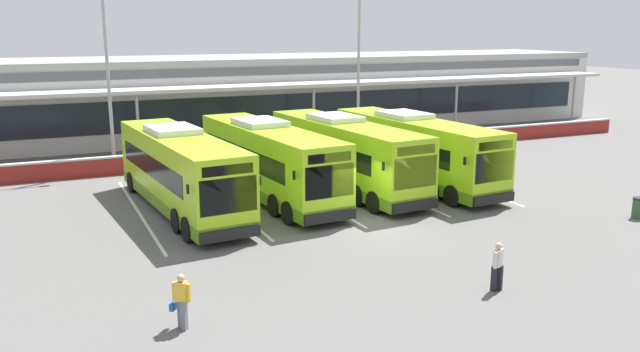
# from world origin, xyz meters

# --- Properties ---
(ground_plane) EXTENTS (200.00, 200.00, 0.00)m
(ground_plane) POSITION_xyz_m (0.00, 0.00, 0.00)
(ground_plane) COLOR #605E5B
(terminal_building) EXTENTS (70.00, 13.00, 6.00)m
(terminal_building) POSITION_xyz_m (-0.00, 26.91, 3.01)
(terminal_building) COLOR silver
(terminal_building) RESTS_ON ground
(red_barrier_wall) EXTENTS (60.00, 0.40, 1.10)m
(red_barrier_wall) POSITION_xyz_m (0.00, 14.50, 0.56)
(red_barrier_wall) COLOR maroon
(red_barrier_wall) RESTS_ON ground
(coach_bus_leftmost) EXTENTS (3.77, 12.32, 3.78)m
(coach_bus_leftmost) POSITION_xyz_m (-6.47, 5.54, 1.79)
(coach_bus_leftmost) COLOR #9ED11E
(coach_bus_leftmost) RESTS_ON ground
(coach_bus_left_centre) EXTENTS (3.77, 12.32, 3.78)m
(coach_bus_left_centre) POSITION_xyz_m (-1.99, 6.11, 1.79)
(coach_bus_left_centre) COLOR #9ED11E
(coach_bus_left_centre) RESTS_ON ground
(coach_bus_centre) EXTENTS (3.77, 12.32, 3.78)m
(coach_bus_centre) POSITION_xyz_m (2.17, 6.12, 1.79)
(coach_bus_centre) COLOR #9ED11E
(coach_bus_centre) RESTS_ON ground
(coach_bus_right_centre) EXTENTS (3.77, 12.32, 3.78)m
(coach_bus_right_centre) POSITION_xyz_m (6.10, 5.65, 1.79)
(coach_bus_right_centre) COLOR #9ED11E
(coach_bus_right_centre) RESTS_ON ground
(bay_stripe_far_west) EXTENTS (0.14, 13.00, 0.01)m
(bay_stripe_far_west) POSITION_xyz_m (-8.40, 6.00, 0.00)
(bay_stripe_far_west) COLOR silver
(bay_stripe_far_west) RESTS_ON ground
(bay_stripe_west) EXTENTS (0.14, 13.00, 0.01)m
(bay_stripe_west) POSITION_xyz_m (-4.20, 6.00, 0.00)
(bay_stripe_west) COLOR silver
(bay_stripe_west) RESTS_ON ground
(bay_stripe_mid_west) EXTENTS (0.14, 13.00, 0.01)m
(bay_stripe_mid_west) POSITION_xyz_m (0.00, 6.00, 0.00)
(bay_stripe_mid_west) COLOR silver
(bay_stripe_mid_west) RESTS_ON ground
(bay_stripe_centre) EXTENTS (0.14, 13.00, 0.01)m
(bay_stripe_centre) POSITION_xyz_m (4.20, 6.00, 0.00)
(bay_stripe_centre) COLOR silver
(bay_stripe_centre) RESTS_ON ground
(bay_stripe_mid_east) EXTENTS (0.14, 13.00, 0.01)m
(bay_stripe_mid_east) POSITION_xyz_m (8.40, 6.00, 0.00)
(bay_stripe_mid_east) COLOR silver
(bay_stripe_mid_east) RESTS_ON ground
(pedestrian_with_handbag) EXTENTS (0.58, 0.56, 1.62)m
(pedestrian_with_handbag) POSITION_xyz_m (-9.16, -6.61, 0.86)
(pedestrian_with_handbag) COLOR slate
(pedestrian_with_handbag) RESTS_ON ground
(pedestrian_in_dark_coat) EXTENTS (0.51, 0.36, 1.62)m
(pedestrian_in_dark_coat) POSITION_xyz_m (0.65, -8.04, 0.87)
(pedestrian_in_dark_coat) COLOR black
(pedestrian_in_dark_coat) RESTS_ON ground
(lamp_post_west) EXTENTS (3.24, 0.28, 11.00)m
(lamp_post_west) POSITION_xyz_m (-8.19, 16.14, 6.29)
(lamp_post_west) COLOR #9E9EA3
(lamp_post_west) RESTS_ON ground
(lamp_post_centre) EXTENTS (3.24, 0.28, 11.00)m
(lamp_post_centre) POSITION_xyz_m (8.43, 16.69, 6.29)
(lamp_post_centre) COLOR #9E9EA3
(lamp_post_centre) RESTS_ON ground
(litter_bin) EXTENTS (0.54, 0.54, 0.93)m
(litter_bin) POSITION_xyz_m (11.70, -4.03, 0.47)
(litter_bin) COLOR #2D5133
(litter_bin) RESTS_ON ground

